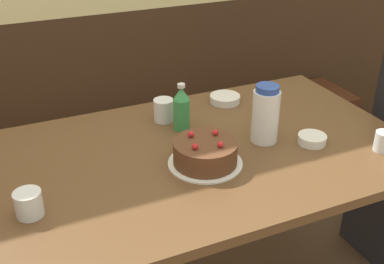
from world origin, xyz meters
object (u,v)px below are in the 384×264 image
(water_pitcher, at_px, (266,114))
(glass_tumbler_short, at_px, (383,141))
(birthday_cake, at_px, (205,153))
(soju_bottle, at_px, (181,108))
(glass_shot_small, at_px, (164,110))
(bowl_rice_small, at_px, (225,99))
(glass_water_tall, at_px, (29,204))
(bench_seat, at_px, (134,165))
(bowl_soup_white, at_px, (312,139))

(water_pitcher, relative_size, glass_tumbler_short, 2.99)
(birthday_cake, height_order, soju_bottle, soju_bottle)
(glass_shot_small, bearing_deg, bowl_rice_small, 10.43)
(birthday_cake, height_order, glass_tumbler_short, birthday_cake)
(glass_water_tall, bearing_deg, birthday_cake, 4.33)
(water_pitcher, bearing_deg, glass_shot_small, 132.61)
(bench_seat, bearing_deg, water_pitcher, -74.34)
(soju_bottle, bearing_deg, water_pitcher, -40.86)
(glass_shot_small, bearing_deg, bench_seat, 86.90)
(birthday_cake, distance_m, glass_shot_small, 0.35)
(birthday_cake, bearing_deg, glass_shot_small, 91.45)
(glass_water_tall, bearing_deg, bowl_soup_white, 0.75)
(bench_seat, bearing_deg, bowl_rice_small, -62.46)
(water_pitcher, xyz_separation_m, glass_shot_small, (-0.27, 0.29, -0.06))
(bench_seat, height_order, water_pitcher, water_pitcher)
(birthday_cake, relative_size, soju_bottle, 1.37)
(birthday_cake, distance_m, bowl_soup_white, 0.41)
(bowl_soup_white, relative_size, glass_tumbler_short, 1.43)
(bench_seat, xyz_separation_m, birthday_cake, (-0.02, -0.92, 0.58))
(birthday_cake, xyz_separation_m, bowl_soup_white, (0.41, -0.03, -0.02))
(bowl_soup_white, xyz_separation_m, glass_shot_small, (-0.42, 0.38, 0.03))
(bowl_rice_small, height_order, glass_water_tall, glass_water_tall)
(birthday_cake, relative_size, bowl_rice_small, 1.95)
(bowl_soup_white, relative_size, glass_shot_small, 1.16)
(bowl_rice_small, bearing_deg, soju_bottle, -150.70)
(bench_seat, relative_size, glass_tumbler_short, 38.14)
(water_pitcher, distance_m, bowl_soup_white, 0.19)
(bowl_soup_white, distance_m, bowl_rice_small, 0.45)
(bowl_rice_small, height_order, glass_tumbler_short, glass_tumbler_short)
(soju_bottle, bearing_deg, glass_tumbler_short, -37.31)
(bowl_soup_white, bearing_deg, soju_bottle, 142.37)
(birthday_cake, xyz_separation_m, glass_water_tall, (-0.56, -0.04, -0.00))
(glass_shot_small, bearing_deg, glass_water_tall, -144.53)
(glass_water_tall, relative_size, glass_tumbler_short, 1.11)
(bench_seat, distance_m, water_pitcher, 1.09)
(glass_tumbler_short, bearing_deg, bowl_soup_white, 143.32)
(soju_bottle, distance_m, glass_shot_small, 0.11)
(glass_tumbler_short, bearing_deg, bench_seat, 117.86)
(glass_tumbler_short, bearing_deg, glass_water_tall, 173.68)
(bowl_soup_white, distance_m, glass_water_tall, 0.97)
(bowl_soup_white, bearing_deg, birthday_cake, 175.77)
(bench_seat, height_order, bowl_soup_white, bowl_soup_white)
(birthday_cake, bearing_deg, glass_water_tall, -175.67)
(birthday_cake, relative_size, water_pitcher, 1.17)
(soju_bottle, relative_size, bowl_soup_white, 1.79)
(birthday_cake, bearing_deg, water_pitcher, 12.80)
(bowl_soup_white, height_order, glass_tumbler_short, glass_tumbler_short)
(bench_seat, xyz_separation_m, bowl_soup_white, (0.38, -0.95, 0.55))
(bench_seat, distance_m, bowl_soup_white, 1.16)
(soju_bottle, height_order, bowl_soup_white, soju_bottle)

